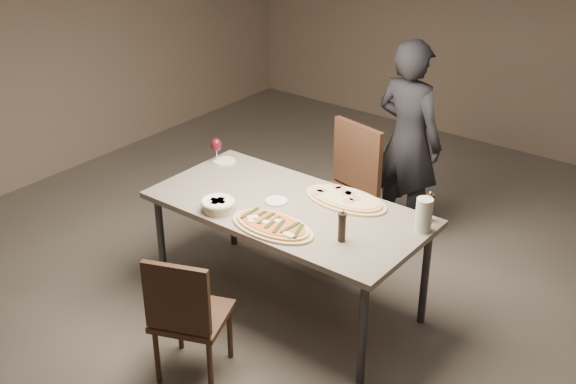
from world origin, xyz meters
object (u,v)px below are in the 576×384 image
Objects in this scene: dining_table at (288,214)px; ham_pizza at (345,199)px; zucchini_pizza at (272,225)px; diner at (409,140)px; chair_far at (345,185)px; bread_basket at (218,204)px; pepper_mill_left at (342,227)px; carafe at (424,215)px; chair_near at (186,312)px.

ham_pizza reaches higher than dining_table.
diner reaches higher than zucchini_pizza.
bread_basket is at bearing 90.49° from chair_far.
bread_basket is at bearing -168.61° from pepper_mill_left.
chair_far is at bearing 78.56° from diner.
carafe reaches higher than chair_near.
carafe is 1.50m from chair_near.
ham_pizza is (0.25, 0.28, 0.07)m from dining_table.
ham_pizza is 2.80× the size of carafe.
bread_basket is (-0.56, -0.60, 0.03)m from ham_pizza.
pepper_mill_left is at bearing 11.39° from bread_basket.
chair_far is 0.63m from diner.
ham_pizza is (0.16, 0.56, -0.00)m from zucchini_pizza.
diner is at bearing 104.87° from pepper_mill_left.
carafe is (0.32, 0.40, 0.01)m from pepper_mill_left.
diner is (-0.40, 1.50, -0.06)m from pepper_mill_left.
pepper_mill_left is 0.24× the size of chair_near.
dining_table is at bearing 163.36° from pepper_mill_left.
pepper_mill_left is 0.13× the size of diner.
diner reaches higher than bread_basket.
bread_basket is at bearing 94.73° from chair_near.
dining_table is 0.98m from chair_near.
zucchini_pizza is 1.63m from diner.
diner is (0.11, 2.30, 0.31)m from chair_near.
dining_table is 8.54× the size of carafe.
zucchini_pizza is 2.85× the size of pepper_mill_left.
ham_pizza is 0.51m from pepper_mill_left.
zucchini_pizza reaches higher than ham_pizza.
chair_far is at bearing 122.43° from pepper_mill_left.
zucchini_pizza is at bearing -93.98° from ham_pizza.
pepper_mill_left is 1.15m from chair_far.
chair_near is at bearing -63.19° from bread_basket.
diner is at bearing 73.14° from zucchini_pizza.
chair_far is (-0.09, 1.74, 0.09)m from chair_near.
carafe reaches higher than zucchini_pizza.
pepper_mill_left is (0.42, 0.13, 0.08)m from zucchini_pizza.
diner is (-0.14, 1.07, 0.02)m from ham_pizza.
chair_far is (-0.18, 1.07, -0.20)m from zucchini_pizza.
chair_far is at bearing 83.43° from zucchini_pizza.
zucchini_pizza is 0.68× the size of chair_near.
chair_near is 0.83× the size of chair_far.
chair_far is (-0.09, 0.79, -0.13)m from dining_table.
diner is at bearing 122.93° from carafe.
bread_basket is 0.14× the size of diner.
bread_basket is 0.78m from chair_near.
pepper_mill_left is at bearing -47.40° from ham_pizza.
dining_table is at bearing 93.37° from diner.
bread_basket is 1.16m from chair_far.
bread_basket is at bearing 169.23° from zucchini_pizza.
chair_near is at bearing -89.46° from dining_table.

